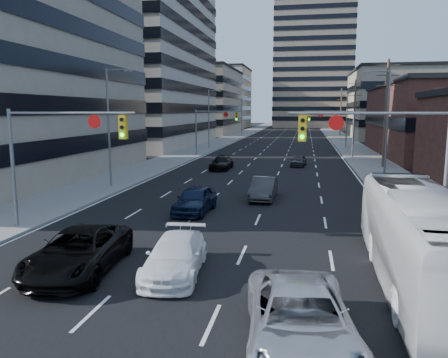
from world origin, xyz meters
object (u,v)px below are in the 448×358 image
Objects in this scene: silver_suv at (300,320)px; black_pickup at (79,251)px; white_van at (175,256)px; transit_bus at (423,240)px; sedan_blue at (195,200)px.

black_pickup is at bearing 147.40° from silver_suv.
black_pickup is at bearing -178.45° from white_van.
silver_suv is at bearing -128.47° from transit_bus.
silver_suv is 0.48× the size of transit_bus.
transit_bus reaches higher than white_van.
silver_suv is 1.26× the size of sedan_blue.
sedan_blue is at bearing 94.63° from white_van.
black_pickup is 3.59m from white_van.
sedan_blue is (-10.23, 9.14, -0.88)m from transit_bus.
transit_bus reaches higher than silver_suv.
black_pickup reaches higher than white_van.
silver_suv reaches higher than sedan_blue.
white_van is 0.83× the size of silver_suv.
sedan_blue reaches higher than white_van.
silver_suv is 15.28m from sedan_blue.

